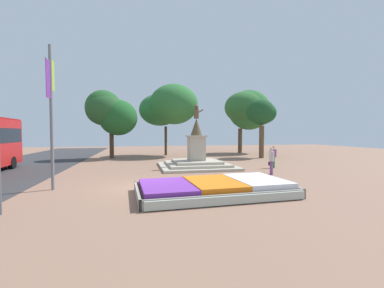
# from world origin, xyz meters

# --- Properties ---
(ground_plane) EXTENTS (78.70, 78.70, 0.00)m
(ground_plane) POSITION_xyz_m (0.00, 0.00, 0.00)
(ground_plane) COLOR #8C6651
(flower_planter) EXTENTS (6.63, 3.89, 0.59)m
(flower_planter) POSITION_xyz_m (2.71, -2.03, 0.27)
(flower_planter) COLOR #38281C
(flower_planter) RESTS_ON ground_plane
(statue_monument) EXTENTS (5.48, 5.48, 4.74)m
(statue_monument) POSITION_xyz_m (3.85, 6.55, 0.69)
(statue_monument) COLOR #B1A793
(statue_monument) RESTS_ON ground_plane
(banner_pole) EXTENTS (0.14, 1.30, 6.55)m
(banner_pole) POSITION_xyz_m (-4.31, 0.37, 3.65)
(banner_pole) COLOR slate
(banner_pole) RESTS_ON ground_plane
(pedestrian_with_handbag) EXTENTS (0.28, 0.72, 1.73)m
(pedestrian_with_handbag) POSITION_xyz_m (7.64, 2.18, 0.98)
(pedestrian_with_handbag) COLOR #8C4C99
(pedestrian_with_handbag) RESTS_ON ground_plane
(pedestrian_near_planter) EXTENTS (0.57, 0.25, 1.63)m
(pedestrian_near_planter) POSITION_xyz_m (9.33, 4.97, 0.94)
(pedestrian_near_planter) COLOR #338C4C
(pedestrian_near_planter) RESTS_ON ground_plane
(park_tree_far_left) EXTENTS (6.55, 6.70, 8.08)m
(park_tree_far_left) POSITION_xyz_m (3.00, 17.06, 5.64)
(park_tree_far_left) COLOR #4C3823
(park_tree_far_left) RESTS_ON ground_plane
(park_tree_behind_statue) EXTENTS (3.21, 3.22, 6.17)m
(park_tree_behind_statue) POSITION_xyz_m (12.33, 12.80, 4.71)
(park_tree_behind_statue) COLOR brown
(park_tree_behind_statue) RESTS_ON ground_plane
(park_tree_far_right) EXTENTS (5.10, 3.90, 6.90)m
(park_tree_far_right) POSITION_xyz_m (-3.21, 14.76, 4.67)
(park_tree_far_right) COLOR #4C3823
(park_tree_far_right) RESTS_ON ground_plane
(park_tree_mid_canopy) EXTENTS (6.07, 5.39, 8.17)m
(park_tree_mid_canopy) POSITION_xyz_m (13.42, 18.76, 5.70)
(park_tree_mid_canopy) COLOR brown
(park_tree_mid_canopy) RESTS_ON ground_plane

